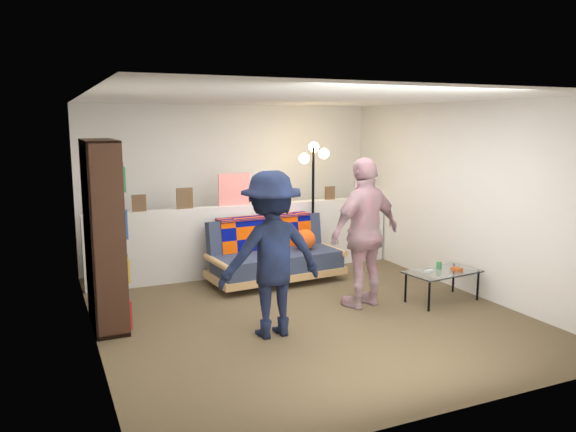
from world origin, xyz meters
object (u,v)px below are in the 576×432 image
at_px(bookshelf, 104,240).
at_px(futon_sofa, 275,255).
at_px(coffee_table, 443,273).
at_px(person_right, 365,233).
at_px(floor_lamp, 314,180).
at_px(person_left, 271,254).

bearing_deg(bookshelf, futon_sofa, 18.91).
xyz_separation_m(coffee_table, person_right, (-0.95, 0.24, 0.53)).
xyz_separation_m(futon_sofa, floor_lamp, (0.76, 0.36, 0.96)).
relative_size(floor_lamp, person_right, 1.06).
bearing_deg(floor_lamp, coffee_table, -69.19).
height_order(person_left, person_right, person_right).
xyz_separation_m(coffee_table, person_left, (-2.30, -0.16, 0.49)).
relative_size(coffee_table, person_right, 0.54).
xyz_separation_m(floor_lamp, person_left, (-1.54, -2.15, -0.48)).
distance_m(bookshelf, person_left, 1.80).
xyz_separation_m(bookshelf, person_left, (1.49, -1.00, -0.08)).
height_order(coffee_table, person_left, person_left).
distance_m(person_left, person_right, 1.40).
height_order(coffee_table, person_right, person_right).
bearing_deg(coffee_table, person_left, -176.07).
xyz_separation_m(bookshelf, person_right, (2.84, -0.60, -0.04)).
distance_m(coffee_table, person_left, 2.36).
height_order(futon_sofa, coffee_table, futon_sofa).
relative_size(futon_sofa, bookshelf, 0.94).
xyz_separation_m(person_left, person_right, (1.35, 0.40, 0.04)).
bearing_deg(floor_lamp, bookshelf, -159.34).
bearing_deg(person_left, futon_sofa, -114.27).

